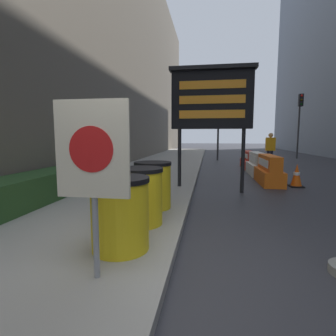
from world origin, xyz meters
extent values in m
plane|color=#2D2D33|center=(0.00, 0.00, 0.00)|extent=(120.00, 120.00, 0.00)
cube|color=gray|center=(-1.96, 0.00, 0.07)|extent=(3.92, 56.00, 0.13)
cube|color=#706656|center=(-4.12, 9.80, 7.27)|extent=(0.40, 50.40, 14.54)
cube|color=#284C23|center=(-3.32, 2.82, 0.44)|extent=(0.90, 6.66, 0.61)
cylinder|color=yellow|center=(-0.68, 0.37, 0.56)|extent=(0.71, 0.71, 0.85)
cylinder|color=black|center=(-0.68, 0.37, 1.01)|extent=(0.74, 0.74, 0.06)
cylinder|color=yellow|center=(-0.68, 1.35, 0.56)|extent=(0.71, 0.71, 0.85)
cylinder|color=black|center=(-0.68, 1.35, 1.01)|extent=(0.74, 0.74, 0.06)
cylinder|color=yellow|center=(-0.68, 2.32, 0.56)|extent=(0.71, 0.71, 0.85)
cylinder|color=black|center=(-0.68, 2.32, 1.01)|extent=(0.74, 0.74, 0.06)
cylinder|color=gray|center=(-0.69, -0.31, 0.77)|extent=(0.06, 0.06, 1.29)
cube|color=beige|center=(-0.69, -0.33, 1.42)|extent=(0.73, 0.04, 0.93)
cylinder|color=red|center=(-0.69, -0.35, 1.42)|extent=(0.44, 0.01, 0.44)
cylinder|color=black|center=(-0.42, 4.68, 0.87)|extent=(0.10, 0.10, 1.75)
cylinder|color=black|center=(1.32, 4.68, 0.87)|extent=(0.10, 0.10, 1.75)
cube|color=black|center=(0.45, 4.68, 2.52)|extent=(2.17, 0.24, 1.54)
cube|color=black|center=(0.45, 4.60, 3.34)|extent=(2.29, 0.34, 0.10)
cube|color=orange|center=(0.45, 4.55, 2.90)|extent=(1.74, 0.02, 0.22)
cube|color=orange|center=(0.45, 4.55, 2.52)|extent=(1.74, 0.02, 0.22)
cube|color=orange|center=(0.45, 4.55, 2.13)|extent=(1.74, 0.02, 0.22)
cube|color=orange|center=(2.36, 6.22, 0.23)|extent=(0.64, 1.84, 0.47)
cube|color=orange|center=(2.36, 6.22, 0.70)|extent=(0.38, 1.84, 0.47)
cube|color=white|center=(2.15, 6.22, 0.70)|extent=(0.02, 1.47, 0.23)
cube|color=silver|center=(2.36, 8.37, 0.23)|extent=(0.63, 1.96, 0.45)
cube|color=silver|center=(2.36, 8.37, 0.68)|extent=(0.38, 1.96, 0.45)
cube|color=white|center=(2.16, 8.37, 0.68)|extent=(0.02, 1.57, 0.23)
cube|color=red|center=(2.36, 10.63, 0.21)|extent=(0.60, 2.16, 0.42)
cube|color=red|center=(2.36, 10.63, 0.62)|extent=(0.36, 2.16, 0.42)
cube|color=white|center=(2.16, 10.63, 0.62)|extent=(0.02, 1.73, 0.21)
cube|color=black|center=(3.08, 5.81, 0.02)|extent=(0.40, 0.40, 0.04)
cone|color=#EA560F|center=(3.08, 5.81, 0.38)|extent=(0.32, 0.32, 0.67)
cylinder|color=white|center=(3.08, 5.81, 0.41)|extent=(0.18, 0.18, 0.09)
cube|color=black|center=(2.39, 7.46, 0.02)|extent=(0.33, 0.33, 0.04)
cone|color=#EA560F|center=(2.39, 7.46, 0.31)|extent=(0.26, 0.26, 0.54)
cylinder|color=white|center=(2.39, 7.46, 0.34)|extent=(0.15, 0.15, 0.08)
cube|color=black|center=(2.87, 8.35, 0.02)|extent=(0.34, 0.34, 0.04)
cone|color=#EA560F|center=(2.87, 8.35, 0.32)|extent=(0.27, 0.27, 0.56)
cylinder|color=white|center=(2.87, 8.35, 0.35)|extent=(0.15, 0.15, 0.08)
cylinder|color=#2D2D30|center=(0.98, 14.75, 2.05)|extent=(0.12, 0.12, 4.11)
cube|color=black|center=(0.98, 14.59, 3.69)|extent=(0.28, 0.28, 0.84)
sphere|color=#360605|center=(0.98, 14.44, 3.97)|extent=(0.15, 0.15, 0.15)
sphere|color=gold|center=(0.98, 14.44, 3.69)|extent=(0.15, 0.15, 0.15)
sphere|color=black|center=(0.98, 14.44, 3.41)|extent=(0.15, 0.15, 0.15)
cylinder|color=#2D2D30|center=(6.63, 17.19, 2.23)|extent=(0.12, 0.12, 4.47)
cube|color=black|center=(6.63, 17.03, 4.05)|extent=(0.28, 0.28, 0.84)
sphere|color=red|center=(6.63, 16.88, 4.33)|extent=(0.15, 0.15, 0.15)
sphere|color=#392C06|center=(6.63, 16.88, 4.05)|extent=(0.15, 0.15, 0.15)
sphere|color=black|center=(6.63, 16.88, 3.77)|extent=(0.15, 0.15, 0.15)
cylinder|color=#23283D|center=(3.40, 11.27, 0.42)|extent=(0.14, 0.14, 0.84)
cylinder|color=#23283D|center=(3.56, 11.27, 0.42)|extent=(0.14, 0.14, 0.84)
cube|color=orange|center=(3.48, 11.27, 1.17)|extent=(0.47, 0.30, 0.66)
sphere|color=tan|center=(3.48, 11.27, 1.61)|extent=(0.23, 0.23, 0.23)
camera|label=1|loc=(0.39, -2.66, 1.53)|focal=28.00mm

